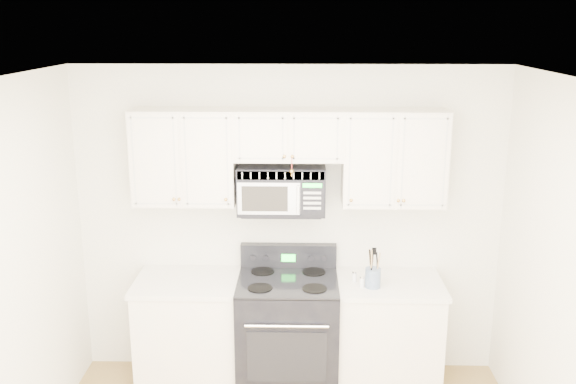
{
  "coord_description": "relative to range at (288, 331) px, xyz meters",
  "views": [
    {
      "loc": [
        0.11,
        -3.32,
        2.93
      ],
      "look_at": [
        0.0,
        1.3,
        1.69
      ],
      "focal_mm": 40.0,
      "sensor_mm": 36.0,
      "label": 1
    }
  ],
  "objects": [
    {
      "name": "base_cabinet_right",
      "position": [
        0.8,
        0.02,
        -0.06
      ],
      "size": [
        0.86,
        0.65,
        0.92
      ],
      "color": "#F1E2C7",
      "rests_on": "ground"
    },
    {
      "name": "room",
      "position": [
        0.0,
        -1.41,
        0.82
      ],
      "size": [
        3.51,
        3.51,
        2.61
      ],
      "color": "olive",
      "rests_on": "ground"
    },
    {
      "name": "shaker_pepper",
      "position": [
        0.58,
        -0.09,
        0.48
      ],
      "size": [
        0.04,
        0.04,
        0.09
      ],
      "color": "silver",
      "rests_on": "base_cabinet_right"
    },
    {
      "name": "microwave",
      "position": [
        -0.05,
        0.16,
        1.16
      ],
      "size": [
        0.69,
        0.39,
        0.38
      ],
      "color": "black",
      "rests_on": "ground"
    },
    {
      "name": "base_cabinet_left",
      "position": [
        -0.8,
        0.02,
        -0.06
      ],
      "size": [
        0.86,
        0.65,
        0.92
      ],
      "color": "#F1E2C7",
      "rests_on": "ground"
    },
    {
      "name": "shaker_salt",
      "position": [
        0.53,
        0.01,
        0.48
      ],
      "size": [
        0.04,
        0.04,
        0.09
      ],
      "color": "silver",
      "rests_on": "base_cabinet_right"
    },
    {
      "name": "upper_cabinets",
      "position": [
        0.0,
        0.17,
        1.45
      ],
      "size": [
        2.44,
        0.37,
        0.75
      ],
      "color": "#F1E2C7",
      "rests_on": "ground"
    },
    {
      "name": "utensil_crock",
      "position": [
        0.66,
        -0.09,
        0.52
      ],
      "size": [
        0.12,
        0.12,
        0.32
      ],
      "color": "slate",
      "rests_on": "base_cabinet_right"
    },
    {
      "name": "range",
      "position": [
        0.0,
        0.0,
        0.0
      ],
      "size": [
        0.8,
        0.72,
        1.13
      ],
      "color": "black",
      "rests_on": "ground"
    }
  ]
}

